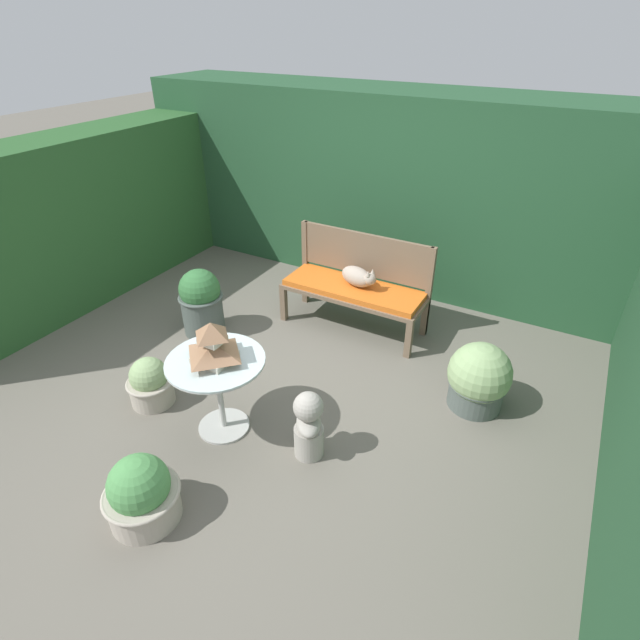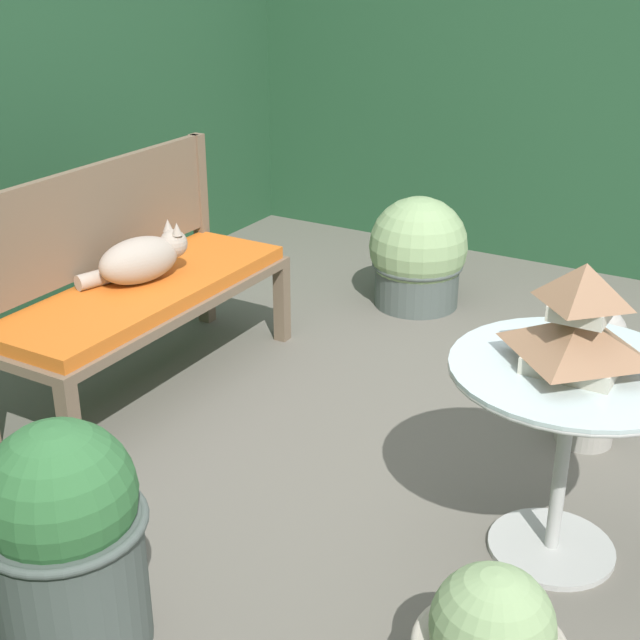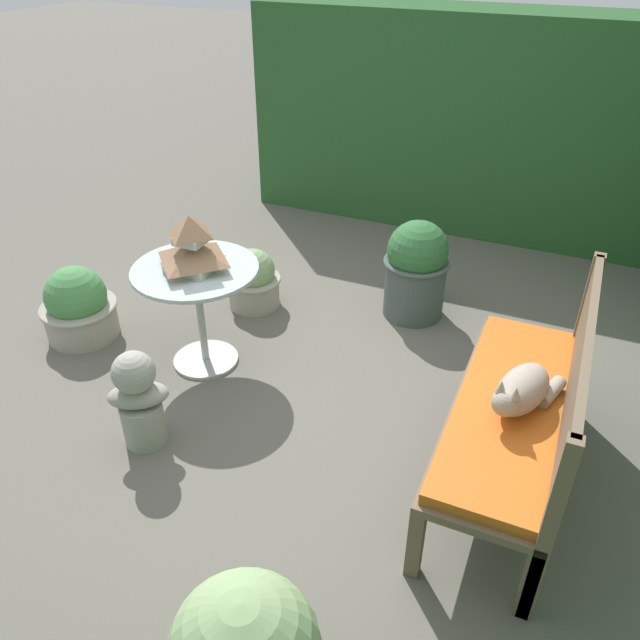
# 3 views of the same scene
# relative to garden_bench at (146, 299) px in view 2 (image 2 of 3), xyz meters

# --- Properties ---
(ground) EXTENTS (30.00, 30.00, 0.00)m
(ground) POSITION_rel_garden_bench_xyz_m (-0.12, -1.12, -0.41)
(ground) COLOR #666056
(foliage_hedge_right) EXTENTS (0.70, 3.67, 1.74)m
(foliage_hedge_right) POSITION_rel_garden_bench_xyz_m (2.73, -0.89, 0.47)
(foliage_hedge_right) COLOR #234C2D
(foliage_hedge_right) RESTS_ON ground
(garden_bench) EXTENTS (1.44, 0.51, 0.47)m
(garden_bench) POSITION_rel_garden_bench_xyz_m (0.00, 0.00, 0.00)
(garden_bench) COLOR brown
(garden_bench) RESTS_ON ground
(bench_backrest) EXTENTS (1.44, 0.06, 0.94)m
(bench_backrest) POSITION_rel_garden_bench_xyz_m (-0.00, 0.23, 0.26)
(bench_backrest) COLOR brown
(bench_backrest) RESTS_ON ground
(cat) EXTENTS (0.44, 0.32, 0.23)m
(cat) POSITION_rel_garden_bench_xyz_m (0.03, 0.03, 0.16)
(cat) COLOR #A89989
(cat) RESTS_ON garden_bench
(patio_table) EXTENTS (0.73, 0.73, 0.65)m
(patio_table) POSITION_rel_garden_bench_xyz_m (-0.23, -1.83, 0.11)
(patio_table) COLOR #B7B7B2
(patio_table) RESTS_ON ground
(pagoda_birdhouse) EXTENTS (0.34, 0.34, 0.32)m
(pagoda_birdhouse) POSITION_rel_garden_bench_xyz_m (-0.23, -1.83, 0.38)
(pagoda_birdhouse) COLOR beige
(pagoda_birdhouse) RESTS_ON patio_table
(garden_bust) EXTENTS (0.31, 0.35, 0.56)m
(garden_bust) POSITION_rel_garden_bench_xyz_m (0.49, -1.73, -0.12)
(garden_bust) COLOR #A39E93
(garden_bust) RESTS_ON ground
(potted_plant_table_near) EXTENTS (0.51, 0.51, 0.58)m
(potted_plant_table_near) POSITION_rel_garden_bench_xyz_m (1.42, -0.60, -0.13)
(potted_plant_table_near) COLOR #4C5651
(potted_plant_table_near) RESTS_ON ground
(potted_plant_table_far) EXTENTS (0.44, 0.44, 0.68)m
(potted_plant_table_far) POSITION_rel_garden_bench_xyz_m (-1.28, -0.81, -0.06)
(potted_plant_table_far) COLOR #4C5651
(potted_plant_table_far) RESTS_ON ground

